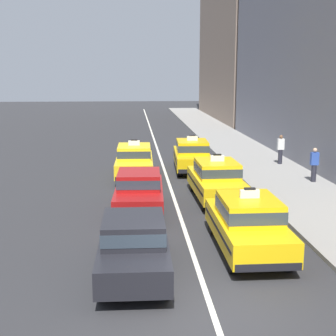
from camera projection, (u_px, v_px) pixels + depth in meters
name	position (u px, v px, depth m)	size (l,w,h in m)	color
ground_plane	(213.00, 313.00, 10.45)	(160.00, 160.00, 0.00)	#2B2B2D
lane_stripe_left_right	(160.00, 156.00, 30.01)	(0.14, 80.00, 0.01)	silver
sidewalk_curb	(269.00, 170.00, 25.52)	(4.00, 90.00, 0.15)	gray
sedan_left_nearest	(134.00, 244.00, 12.28)	(1.81, 4.32, 1.58)	black
sedan_left_second	(139.00, 190.00, 17.87)	(1.94, 4.37, 1.58)	black
taxi_left_third	(134.00, 160.00, 23.81)	(1.91, 4.60, 1.96)	black
taxi_right_nearest	(248.00, 223.00, 13.91)	(1.83, 4.56, 1.96)	black
taxi_right_second	(216.00, 179.00, 19.57)	(1.90, 4.59, 1.96)	black
taxi_right_third	(192.00, 155.00, 25.49)	(2.01, 4.63, 1.96)	black
pedestrian_mid_block	(314.00, 165.00, 22.26)	(0.36, 0.24, 1.61)	#23232D
pedestrian_by_storefront	(281.00, 149.00, 26.65)	(0.36, 0.24, 1.64)	#23232D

